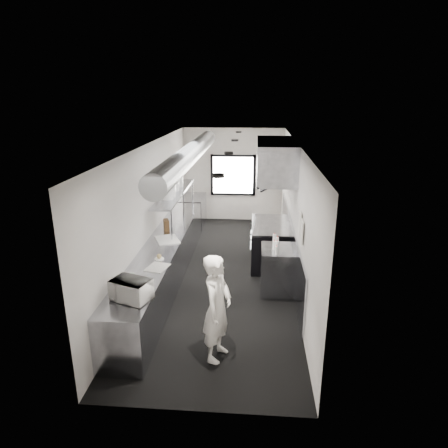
% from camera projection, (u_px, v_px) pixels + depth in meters
% --- Properties ---
extents(floor, '(3.00, 8.00, 0.01)m').
position_uv_depth(floor, '(222.00, 274.00, 8.75)').
color(floor, black).
rests_on(floor, ground).
extents(ceiling, '(3.00, 8.00, 0.01)m').
position_uv_depth(ceiling, '(222.00, 144.00, 7.88)').
color(ceiling, beige).
rests_on(ceiling, wall_back).
extents(wall_back, '(3.00, 0.02, 2.80)m').
position_uv_depth(wall_back, '(233.00, 175.00, 12.10)').
color(wall_back, beige).
rests_on(wall_back, floor).
extents(wall_front, '(3.00, 0.02, 2.80)m').
position_uv_depth(wall_front, '(193.00, 312.00, 4.52)').
color(wall_front, beige).
rests_on(wall_front, floor).
extents(wall_left, '(0.02, 8.00, 2.80)m').
position_uv_depth(wall_left, '(151.00, 211.00, 8.43)').
color(wall_left, beige).
rests_on(wall_left, floor).
extents(wall_right, '(0.02, 8.00, 2.80)m').
position_uv_depth(wall_right, '(295.00, 214.00, 8.20)').
color(wall_right, beige).
rests_on(wall_right, floor).
extents(wall_cladding, '(0.03, 5.50, 1.10)m').
position_uv_depth(wall_cladding, '(291.00, 247.00, 8.75)').
color(wall_cladding, gray).
rests_on(wall_cladding, wall_right).
extents(hvac_duct, '(0.40, 6.40, 0.40)m').
position_uv_depth(hvac_duct, '(190.00, 154.00, 8.39)').
color(hvac_duct, gray).
rests_on(hvac_duct, ceiling).
extents(service_window, '(1.36, 0.05, 1.25)m').
position_uv_depth(service_window, '(233.00, 175.00, 12.07)').
color(service_window, white).
rests_on(service_window, wall_back).
extents(exhaust_hood, '(0.81, 2.20, 0.88)m').
position_uv_depth(exhaust_hood, '(276.00, 160.00, 8.59)').
color(exhaust_hood, gray).
rests_on(exhaust_hood, ceiling).
extents(prep_counter, '(0.70, 6.00, 0.90)m').
position_uv_depth(prep_counter, '(165.00, 262.00, 8.22)').
color(prep_counter, gray).
rests_on(prep_counter, floor).
extents(pass_shelf, '(0.45, 3.00, 0.68)m').
position_uv_depth(pass_shelf, '(175.00, 194.00, 9.31)').
color(pass_shelf, gray).
rests_on(pass_shelf, prep_counter).
extents(range, '(0.88, 1.60, 0.94)m').
position_uv_depth(range, '(270.00, 243.00, 9.19)').
color(range, black).
rests_on(range, floor).
extents(bottle_station, '(0.65, 0.80, 0.90)m').
position_uv_depth(bottle_station, '(277.00, 270.00, 7.86)').
color(bottle_station, gray).
rests_on(bottle_station, floor).
extents(far_work_table, '(0.70, 1.20, 0.90)m').
position_uv_depth(far_work_table, '(192.00, 212.00, 11.73)').
color(far_work_table, gray).
rests_on(far_work_table, floor).
extents(notice_sheet_a, '(0.02, 0.28, 0.38)m').
position_uv_depth(notice_sheet_a, '(300.00, 222.00, 7.00)').
color(notice_sheet_a, silver).
rests_on(notice_sheet_a, wall_right).
extents(notice_sheet_b, '(0.02, 0.28, 0.38)m').
position_uv_depth(notice_sheet_b, '(302.00, 232.00, 6.69)').
color(notice_sheet_b, silver).
rests_on(notice_sheet_b, wall_right).
extents(line_cook, '(0.55, 0.68, 1.63)m').
position_uv_depth(line_cook, '(217.00, 308.00, 5.75)').
color(line_cook, silver).
rests_on(line_cook, floor).
extents(microwave, '(0.61, 0.54, 0.31)m').
position_uv_depth(microwave, '(131.00, 290.00, 5.77)').
color(microwave, white).
rests_on(microwave, prep_counter).
extents(deli_tub_a, '(0.20, 0.20, 0.11)m').
position_uv_depth(deli_tub_a, '(124.00, 285.00, 6.14)').
color(deli_tub_a, silver).
rests_on(deli_tub_a, prep_counter).
extents(deli_tub_b, '(0.15, 0.15, 0.09)m').
position_uv_depth(deli_tub_b, '(131.00, 277.00, 6.42)').
color(deli_tub_b, silver).
rests_on(deli_tub_b, prep_counter).
extents(newspaper, '(0.41, 0.47, 0.01)m').
position_uv_depth(newspaper, '(157.00, 267.00, 6.88)').
color(newspaper, silver).
rests_on(newspaper, prep_counter).
extents(small_plate, '(0.20, 0.20, 0.01)m').
position_uv_depth(small_plate, '(159.00, 259.00, 7.22)').
color(small_plate, white).
rests_on(small_plate, prep_counter).
extents(pastry, '(0.09, 0.09, 0.09)m').
position_uv_depth(pastry, '(159.00, 256.00, 7.21)').
color(pastry, tan).
rests_on(pastry, small_plate).
extents(cutting_board, '(0.62, 0.69, 0.02)m').
position_uv_depth(cutting_board, '(167.00, 240.00, 8.17)').
color(cutting_board, silver).
rests_on(cutting_board, prep_counter).
extents(knife_block, '(0.17, 0.24, 0.24)m').
position_uv_depth(knife_block, '(166.00, 225.00, 8.72)').
color(knife_block, brown).
rests_on(knife_block, prep_counter).
extents(plate_stack_a, '(0.31, 0.31, 0.31)m').
position_uv_depth(plate_stack_a, '(168.00, 192.00, 8.64)').
color(plate_stack_a, white).
rests_on(plate_stack_a, pass_shelf).
extents(plate_stack_b, '(0.29, 0.29, 0.33)m').
position_uv_depth(plate_stack_b, '(170.00, 189.00, 8.83)').
color(plate_stack_b, white).
rests_on(plate_stack_b, pass_shelf).
extents(plate_stack_c, '(0.30, 0.30, 0.33)m').
position_uv_depth(plate_stack_c, '(174.00, 184.00, 9.39)').
color(plate_stack_c, white).
rests_on(plate_stack_c, pass_shelf).
extents(plate_stack_d, '(0.23, 0.23, 0.34)m').
position_uv_depth(plate_stack_d, '(179.00, 180.00, 9.79)').
color(plate_stack_d, white).
rests_on(plate_stack_d, pass_shelf).
extents(squeeze_bottle_a, '(0.06, 0.06, 0.16)m').
position_uv_depth(squeeze_bottle_a, '(276.00, 251.00, 7.41)').
color(squeeze_bottle_a, silver).
rests_on(squeeze_bottle_a, bottle_station).
extents(squeeze_bottle_b, '(0.07, 0.07, 0.20)m').
position_uv_depth(squeeze_bottle_b, '(277.00, 246.00, 7.58)').
color(squeeze_bottle_b, silver).
rests_on(squeeze_bottle_b, bottle_station).
extents(squeeze_bottle_c, '(0.07, 0.07, 0.17)m').
position_uv_depth(squeeze_bottle_c, '(274.00, 245.00, 7.65)').
color(squeeze_bottle_c, silver).
rests_on(squeeze_bottle_c, bottle_station).
extents(squeeze_bottle_d, '(0.07, 0.07, 0.17)m').
position_uv_depth(squeeze_bottle_d, '(277.00, 241.00, 7.86)').
color(squeeze_bottle_d, silver).
rests_on(squeeze_bottle_d, bottle_station).
extents(squeeze_bottle_e, '(0.08, 0.08, 0.19)m').
position_uv_depth(squeeze_bottle_e, '(274.00, 239.00, 7.96)').
color(squeeze_bottle_e, silver).
rests_on(squeeze_bottle_e, bottle_station).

